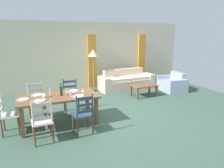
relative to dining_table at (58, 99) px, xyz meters
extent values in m
cube|color=#3C5847|center=(1.45, 0.08, -0.67)|extent=(9.60, 9.60, 0.02)
cube|color=beige|center=(1.45, 3.38, 0.69)|extent=(9.60, 0.16, 2.70)
cube|color=orange|center=(1.96, 3.24, 0.44)|extent=(0.35, 0.08, 2.20)
cube|color=orange|center=(4.36, 3.24, 0.44)|extent=(0.35, 0.08, 2.20)
cube|color=brown|center=(0.00, 0.00, 0.06)|extent=(1.90, 0.96, 0.05)
cube|color=brown|center=(-0.85, -0.38, -0.31)|extent=(0.08, 0.08, 0.70)
cube|color=brown|center=(0.85, -0.38, -0.31)|extent=(0.08, 0.08, 0.70)
cube|color=brown|center=(-0.85, 0.38, -0.31)|extent=(0.08, 0.08, 0.70)
cube|color=brown|center=(0.85, 0.38, -0.31)|extent=(0.08, 0.08, 0.70)
cube|color=beige|center=(-0.46, -0.73, -0.22)|extent=(0.43, 0.41, 0.03)
cylinder|color=brown|center=(-0.64, -0.56, -0.45)|extent=(0.04, 0.04, 0.43)
cylinder|color=brown|center=(-0.28, -0.55, -0.45)|extent=(0.04, 0.04, 0.43)
cylinder|color=brown|center=(-0.64, -0.90, -0.45)|extent=(0.04, 0.04, 0.43)
cylinder|color=brown|center=(-0.28, -0.89, -0.45)|extent=(0.04, 0.04, 0.43)
cylinder|color=beige|center=(-0.64, -0.90, 0.05)|extent=(0.04, 0.04, 0.50)
cylinder|color=beige|center=(-0.28, -0.89, 0.05)|extent=(0.04, 0.04, 0.50)
cube|color=beige|center=(-0.46, -0.90, -0.08)|extent=(0.38, 0.03, 0.06)
cube|color=beige|center=(-0.46, -0.90, 0.07)|extent=(0.38, 0.03, 0.06)
cube|color=beige|center=(-0.46, -0.90, 0.22)|extent=(0.38, 0.03, 0.06)
cube|color=#2C445B|center=(0.41, -0.69, -0.22)|extent=(0.45, 0.43, 0.03)
cylinder|color=brown|center=(0.22, -0.53, -0.45)|extent=(0.04, 0.04, 0.43)
cylinder|color=brown|center=(0.58, -0.51, -0.45)|extent=(0.04, 0.04, 0.43)
cylinder|color=brown|center=(0.24, -0.87, -0.45)|extent=(0.04, 0.04, 0.43)
cylinder|color=brown|center=(0.60, -0.85, -0.45)|extent=(0.04, 0.04, 0.43)
cylinder|color=#2C445B|center=(0.24, -0.87, 0.05)|extent=(0.04, 0.04, 0.50)
cylinder|color=#2C445B|center=(0.60, -0.85, 0.05)|extent=(0.04, 0.04, 0.50)
cube|color=#2C445B|center=(0.42, -0.86, -0.08)|extent=(0.38, 0.05, 0.06)
cube|color=#2C445B|center=(0.42, -0.86, 0.07)|extent=(0.38, 0.05, 0.06)
cube|color=#2C445B|center=(0.42, -0.86, 0.22)|extent=(0.38, 0.05, 0.06)
cube|color=beige|center=(-0.46, 0.67, -0.22)|extent=(0.45, 0.43, 0.03)
cylinder|color=brown|center=(-0.27, 0.51, -0.45)|extent=(0.04, 0.04, 0.43)
cylinder|color=brown|center=(-0.63, 0.48, -0.45)|extent=(0.04, 0.04, 0.43)
cylinder|color=brown|center=(-0.30, 0.85, -0.45)|extent=(0.04, 0.04, 0.43)
cylinder|color=brown|center=(-0.66, 0.82, -0.45)|extent=(0.04, 0.04, 0.43)
cylinder|color=beige|center=(-0.30, 0.85, 0.05)|extent=(0.04, 0.04, 0.50)
cylinder|color=beige|center=(-0.66, 0.82, 0.05)|extent=(0.04, 0.04, 0.50)
cube|color=beige|center=(-0.48, 0.84, -0.08)|extent=(0.38, 0.05, 0.06)
cube|color=beige|center=(-0.48, 0.84, 0.07)|extent=(0.38, 0.05, 0.06)
cube|color=beige|center=(-0.48, 0.84, 0.22)|extent=(0.38, 0.05, 0.06)
cube|color=navy|center=(0.47, 0.69, -0.22)|extent=(0.45, 0.43, 0.03)
cylinder|color=brown|center=(0.64, 0.51, -0.45)|extent=(0.04, 0.04, 0.43)
cylinder|color=brown|center=(0.28, 0.53, -0.45)|extent=(0.04, 0.04, 0.43)
cylinder|color=brown|center=(0.66, 0.85, -0.45)|extent=(0.04, 0.04, 0.43)
cylinder|color=brown|center=(0.30, 0.87, -0.45)|extent=(0.04, 0.04, 0.43)
cylinder|color=navy|center=(0.66, 0.85, 0.05)|extent=(0.04, 0.04, 0.50)
cylinder|color=navy|center=(0.30, 0.87, 0.05)|extent=(0.04, 0.04, 0.50)
cube|color=navy|center=(0.48, 0.86, -0.08)|extent=(0.38, 0.05, 0.06)
cube|color=navy|center=(0.48, 0.86, 0.07)|extent=(0.38, 0.05, 0.06)
cube|color=navy|center=(0.48, 0.86, 0.22)|extent=(0.38, 0.05, 0.06)
cube|color=silver|center=(-1.09, -0.04, -0.22)|extent=(0.42, 0.44, 0.03)
cylinder|color=brown|center=(-0.91, 0.13, -0.45)|extent=(0.04, 0.04, 0.43)
cylinder|color=brown|center=(-0.93, -0.23, -0.45)|extent=(0.04, 0.04, 0.43)
cylinder|color=brown|center=(-1.25, 0.15, -0.45)|extent=(0.04, 0.04, 0.43)
cylinder|color=brown|center=(-1.27, -0.21, -0.45)|extent=(0.04, 0.04, 0.43)
cylinder|color=silver|center=(-1.25, 0.15, 0.05)|extent=(0.04, 0.04, 0.50)
cube|color=silver|center=(-1.26, -0.03, -0.08)|extent=(0.05, 0.38, 0.06)
cube|color=silver|center=(-1.26, -0.03, 0.07)|extent=(0.05, 0.38, 0.06)
cylinder|color=white|center=(-0.45, -0.25, 0.10)|extent=(0.24, 0.24, 0.02)
cube|color=silver|center=(-0.60, -0.25, 0.09)|extent=(0.02, 0.17, 0.01)
cylinder|color=white|center=(0.45, -0.25, 0.10)|extent=(0.24, 0.24, 0.02)
cube|color=silver|center=(0.30, -0.25, 0.09)|extent=(0.03, 0.17, 0.01)
cylinder|color=white|center=(-0.45, 0.25, 0.10)|extent=(0.24, 0.24, 0.02)
cube|color=silver|center=(-0.60, 0.25, 0.09)|extent=(0.02, 0.17, 0.01)
cylinder|color=white|center=(0.45, 0.25, 0.10)|extent=(0.24, 0.24, 0.02)
cube|color=silver|center=(0.30, 0.25, 0.09)|extent=(0.02, 0.17, 0.01)
cylinder|color=white|center=(-0.78, 0.00, 0.10)|extent=(0.24, 0.24, 0.02)
cube|color=silver|center=(-0.93, 0.00, 0.09)|extent=(0.03, 0.17, 0.01)
cylinder|color=#143819|center=(0.09, 0.00, 0.20)|extent=(0.07, 0.07, 0.22)
cylinder|color=#143819|center=(0.09, 0.00, 0.35)|extent=(0.02, 0.02, 0.08)
cylinder|color=black|center=(0.09, 0.00, 0.39)|extent=(0.03, 0.03, 0.02)
cylinder|color=white|center=(-0.32, -0.14, 0.09)|extent=(0.06, 0.06, 0.01)
cylinder|color=white|center=(-0.32, -0.14, 0.13)|extent=(0.01, 0.01, 0.07)
cone|color=white|center=(-0.32, -0.14, 0.21)|extent=(0.06, 0.06, 0.08)
cylinder|color=white|center=(0.59, -0.16, 0.09)|extent=(0.06, 0.06, 0.01)
cylinder|color=white|center=(0.59, -0.16, 0.13)|extent=(0.01, 0.01, 0.07)
cone|color=white|center=(0.59, -0.16, 0.21)|extent=(0.06, 0.06, 0.08)
cylinder|color=beige|center=(0.31, -0.03, 0.13)|extent=(0.07, 0.07, 0.09)
cylinder|color=beige|center=(-0.33, 0.00, 0.13)|extent=(0.07, 0.07, 0.09)
cylinder|color=#998C66|center=(-0.18, 0.02, 0.11)|extent=(0.05, 0.05, 0.04)
cylinder|color=white|center=(-0.18, 0.02, 0.22)|extent=(0.02, 0.02, 0.19)
cylinder|color=#998C66|center=(0.20, -0.04, 0.11)|extent=(0.05, 0.05, 0.04)
cylinder|color=white|center=(0.20, -0.04, 0.20)|extent=(0.02, 0.02, 0.15)
cube|color=beige|center=(3.16, 2.37, -0.46)|extent=(1.81, 0.83, 0.40)
cube|color=beige|center=(3.15, 2.67, -0.26)|extent=(1.80, 0.23, 0.80)
cube|color=beige|center=(4.18, 2.39, -0.37)|extent=(0.25, 0.80, 0.58)
cube|color=beige|center=(2.14, 2.36, -0.37)|extent=(0.25, 0.80, 0.58)
cube|color=beige|center=(3.61, 2.33, -0.20)|extent=(0.87, 0.66, 0.12)
cube|color=beige|center=(2.71, 2.32, -0.20)|extent=(0.87, 0.66, 0.12)
cube|color=brown|center=(3.25, 1.22, -0.26)|extent=(0.90, 0.56, 0.04)
cube|color=brown|center=(2.85, 0.99, -0.47)|extent=(0.06, 0.06, 0.38)
cube|color=brown|center=(3.65, 0.99, -0.47)|extent=(0.06, 0.06, 0.38)
cube|color=brown|center=(2.85, 1.45, -0.47)|extent=(0.06, 0.06, 0.38)
cube|color=brown|center=(3.65, 1.45, -0.47)|extent=(0.06, 0.06, 0.38)
cube|color=#94A2BF|center=(4.71, 1.47, -0.47)|extent=(0.89, 0.89, 0.38)
cube|color=#94A2BF|center=(5.00, 1.44, -0.30)|extent=(0.30, 0.82, 0.72)
cube|color=#94A2BF|center=(4.65, 0.99, -0.40)|extent=(0.82, 0.28, 0.52)
cube|color=#94A2BF|center=(4.77, 1.96, -0.40)|extent=(0.82, 0.28, 0.52)
cylinder|color=#332D28|center=(1.81, 2.62, -0.65)|extent=(0.28, 0.28, 0.03)
cylinder|color=gray|center=(1.81, 2.62, 0.04)|extent=(0.03, 0.03, 1.35)
cone|color=beige|center=(1.81, 2.62, 0.85)|extent=(0.40, 0.40, 0.26)
camera|label=1|loc=(-0.72, -4.94, 1.56)|focal=32.97mm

